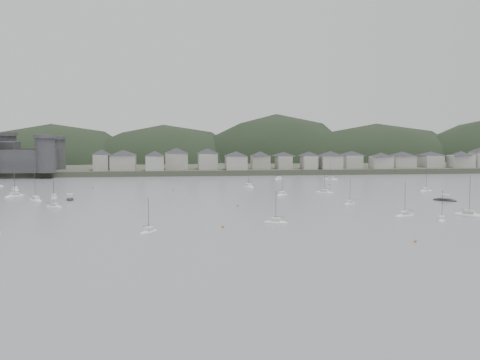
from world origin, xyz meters
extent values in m
plane|color=slate|center=(0.00, 0.00, 0.00)|extent=(900.00, 900.00, 0.00)
cube|color=#383D2D|center=(0.00, 295.00, 1.50)|extent=(900.00, 250.00, 3.00)
ellipsoid|color=black|center=(-110.87, 271.94, -10.14)|extent=(138.98, 92.48, 81.13)
ellipsoid|color=black|center=(-32.30, 272.87, -9.97)|extent=(132.08, 90.41, 79.74)
ellipsoid|color=black|center=(50.65, 272.93, -12.68)|extent=(133.88, 88.37, 101.41)
ellipsoid|color=black|center=(125.95, 267.91, -10.32)|extent=(165.81, 81.78, 82.55)
cylinder|color=#333336|center=(-92.00, 166.00, 12.00)|extent=(10.00, 10.00, 18.00)
cylinder|color=#333336|center=(-120.00, 196.00, 12.50)|extent=(11.00, 11.00, 19.00)
cylinder|color=#333336|center=(-92.00, 194.00, 11.50)|extent=(10.00, 10.00, 17.00)
cube|color=#333336|center=(-120.00, 195.00, 9.00)|extent=(56.00, 3.50, 12.00)
cube|color=#333336|center=(-92.00, 180.00, 9.00)|extent=(3.50, 30.00, 12.00)
cube|color=#9C998F|center=(-65.00, 181.96, 7.29)|extent=(8.34, 12.91, 8.59)
pyramid|color=#2C2C31|center=(-65.00, 181.96, 13.09)|extent=(15.78, 15.78, 3.01)
cube|color=#9C998F|center=(-53.32, 181.32, 7.18)|extent=(13.68, 13.35, 8.36)
pyramid|color=#2C2C31|center=(-53.32, 181.32, 12.82)|extent=(20.07, 20.07, 2.93)
cube|color=#A7A49D|center=(-35.57, 176.02, 7.04)|extent=(9.78, 10.20, 8.08)
pyramid|color=#2C2C31|center=(-35.57, 176.02, 12.49)|extent=(14.83, 14.83, 2.83)
cube|color=#9C998F|center=(-23.51, 185.65, 7.55)|extent=(12.59, 13.33, 9.09)
pyramid|color=#2C2C31|center=(-23.51, 185.65, 13.68)|extent=(19.24, 19.24, 3.18)
cube|color=#A7A49D|center=(-5.75, 184.10, 7.43)|extent=(10.74, 12.17, 8.87)
pyramid|color=#2C2C31|center=(-5.75, 184.10, 13.42)|extent=(17.01, 17.01, 3.10)
cube|color=#9C998F|center=(9.92, 177.53, 6.85)|extent=(11.63, 12.09, 7.69)
pyramid|color=#2C2C31|center=(9.92, 177.53, 12.04)|extent=(17.61, 17.61, 2.69)
cube|color=#9C998F|center=(25.25, 186.19, 6.72)|extent=(10.37, 9.35, 7.44)
pyramid|color=#2C2C31|center=(25.25, 186.19, 11.74)|extent=(14.65, 14.65, 2.60)
cube|color=#9C998F|center=(38.63, 183.79, 6.61)|extent=(8.24, 12.20, 7.22)
pyramid|color=#2C2C31|center=(38.63, 183.79, 11.48)|extent=(15.17, 15.17, 2.53)
cube|color=#A7A49D|center=(52.50, 178.55, 6.73)|extent=(8.06, 10.91, 7.46)
pyramid|color=#2C2C31|center=(52.50, 178.55, 11.77)|extent=(14.08, 14.08, 2.61)
cube|color=#9C998F|center=(64.81, 177.06, 6.83)|extent=(11.73, 11.78, 7.66)
pyramid|color=#2C2C31|center=(64.81, 177.06, 12.00)|extent=(17.46, 17.46, 2.68)
cube|color=#A7A49D|center=(80.64, 186.91, 6.67)|extent=(10.19, 13.02, 7.33)
pyramid|color=#2C2C31|center=(80.64, 186.91, 11.62)|extent=(17.23, 17.23, 2.57)
cube|color=#A7A49D|center=(95.55, 178.06, 6.44)|extent=(11.70, 9.81, 6.88)
pyramid|color=#2C2C31|center=(95.55, 178.06, 11.08)|extent=(15.97, 15.97, 2.41)
cube|color=#A7A49D|center=(112.40, 186.91, 6.50)|extent=(12.83, 12.48, 7.00)
pyramid|color=#2C2C31|center=(112.40, 186.91, 11.22)|extent=(18.79, 18.79, 2.45)
cube|color=#A7A49D|center=(130.73, 187.42, 6.48)|extent=(11.07, 13.50, 6.97)
pyramid|color=#2C2C31|center=(130.73, 187.42, 11.19)|extent=(18.25, 18.25, 2.44)
cube|color=#A7A49D|center=(146.02, 179.72, 6.67)|extent=(13.75, 9.12, 7.34)
pyramid|color=#2C2C31|center=(146.02, 179.72, 11.62)|extent=(16.97, 16.97, 2.57)
ellipsoid|color=silver|center=(59.99, 15.71, 0.05)|extent=(8.01, 9.35, 1.88)
cube|color=silver|center=(59.99, 15.71, 1.29)|extent=(3.62, 3.88, 0.70)
cylinder|color=#3F3F42|center=(59.99, 15.71, 6.08)|extent=(0.12, 0.12, 11.76)
cylinder|color=#3F3F42|center=(58.98, 14.35, 1.84)|extent=(2.60, 3.46, 0.10)
ellipsoid|color=silver|center=(34.59, 80.25, 0.05)|extent=(7.67, 6.62, 1.55)
cube|color=silver|center=(34.59, 80.25, 1.12)|extent=(3.19, 2.99, 0.70)
cylinder|color=#3F3F42|center=(34.59, 80.25, 5.03)|extent=(0.12, 0.12, 9.67)
cylinder|color=#3F3F42|center=(35.70, 81.09, 1.67)|extent=(2.84, 2.17, 0.10)
ellipsoid|color=silver|center=(-63.79, 49.21, 0.05)|extent=(6.84, 4.85, 1.32)
cube|color=silver|center=(-63.79, 49.21, 1.01)|extent=(2.72, 2.33, 0.70)
cylinder|color=#3F3F42|center=(-63.79, 49.21, 4.32)|extent=(0.12, 0.12, 8.25)
cylinder|color=#3F3F42|center=(-64.85, 48.68, 1.56)|extent=(2.70, 1.42, 0.10)
ellipsoid|color=silver|center=(47.84, 8.14, 0.05)|extent=(4.90, 6.79, 1.31)
cube|color=silver|center=(47.84, 8.14, 1.01)|extent=(2.34, 2.70, 0.70)
cylinder|color=#3F3F42|center=(47.84, 8.14, 4.30)|extent=(0.12, 0.12, 8.20)
cylinder|color=#3F3F42|center=(48.39, 7.09, 1.56)|extent=(1.46, 2.66, 0.10)
ellipsoid|color=silver|center=(-69.23, 75.47, 0.05)|extent=(3.38, 7.55, 1.46)
cube|color=silver|center=(-69.23, 75.47, 1.08)|extent=(1.96, 2.76, 0.70)
cylinder|color=#3F3F42|center=(-69.23, 75.47, 4.76)|extent=(0.12, 0.12, 9.11)
cylinder|color=#3F3F42|center=(-69.42, 74.17, 1.63)|extent=(0.58, 3.26, 0.10)
ellipsoid|color=silver|center=(-84.71, 81.08, 0.05)|extent=(7.47, 9.91, 1.93)
cube|color=silver|center=(-84.71, 81.08, 1.32)|extent=(3.52, 3.99, 0.70)
cylinder|color=#3F3F42|center=(-84.71, 81.08, 6.23)|extent=(0.12, 0.12, 12.06)
cylinder|color=#3F3F42|center=(-83.85, 79.57, 1.87)|extent=(2.24, 3.82, 0.10)
ellipsoid|color=silver|center=(33.83, 45.32, 0.05)|extent=(6.46, 6.25, 1.36)
cube|color=silver|center=(33.83, 45.32, 1.03)|extent=(2.76, 2.72, 0.70)
cylinder|color=#3F3F42|center=(33.83, 45.32, 4.46)|extent=(0.12, 0.12, 8.51)
cylinder|color=#3F3F42|center=(34.73, 44.48, 1.58)|extent=(2.31, 2.17, 0.10)
ellipsoid|color=silver|center=(41.12, 17.26, 0.05)|extent=(8.24, 5.74, 1.59)
cube|color=silver|center=(41.12, 17.26, 1.14)|extent=(3.26, 2.78, 0.70)
cylinder|color=#3F3F42|center=(41.12, 17.26, 5.16)|extent=(0.12, 0.12, 9.91)
cylinder|color=#3F3F42|center=(42.40, 16.64, 1.69)|extent=(3.25, 1.65, 0.10)
ellipsoid|color=silver|center=(-73.96, 67.50, 0.05)|extent=(7.83, 9.88, 1.95)
cube|color=silver|center=(-73.96, 67.50, 1.32)|extent=(3.63, 4.02, 0.70)
cylinder|color=#3F3F42|center=(-73.96, 67.50, 6.28)|extent=(0.12, 0.12, 12.16)
cylinder|color=#3F3F42|center=(-74.90, 66.02, 1.87)|extent=(2.42, 3.75, 0.10)
ellipsoid|color=silver|center=(1.92, 9.96, 0.05)|extent=(7.08, 3.96, 1.35)
cube|color=silver|center=(1.92, 9.96, 1.02)|extent=(2.68, 2.09, 0.70)
cylinder|color=#3F3F42|center=(1.92, 9.96, 4.42)|extent=(0.12, 0.12, 8.44)
cylinder|color=#3F3F42|center=(3.08, 10.30, 1.57)|extent=(2.94, 0.94, 0.10)
ellipsoid|color=silver|center=(-31.29, -0.31, 0.05)|extent=(5.44, 6.73, 1.33)
cube|color=silver|center=(-31.29, -0.31, 1.02)|extent=(2.51, 2.75, 0.70)
cylinder|color=#3F3F42|center=(-31.29, -0.31, 4.36)|extent=(0.12, 0.12, 8.32)
cylinder|color=#3F3F42|center=(-31.95, 0.69, 1.57)|extent=(1.73, 2.56, 0.10)
ellipsoid|color=silver|center=(54.44, 140.29, 0.05)|extent=(7.66, 6.24, 1.52)
cube|color=silver|center=(54.44, 140.29, 1.11)|extent=(3.14, 2.87, 0.70)
cylinder|color=#3F3F42|center=(54.44, 140.29, 4.94)|extent=(0.12, 0.12, 9.49)
cylinder|color=#3F3F42|center=(53.30, 139.53, 1.66)|extent=(2.89, 1.98, 0.10)
ellipsoid|color=silver|center=(16.20, 73.78, 0.05)|extent=(6.94, 8.61, 1.70)
cube|color=silver|center=(16.20, 73.78, 1.20)|extent=(3.20, 3.52, 0.70)
cylinder|color=#3F3F42|center=(16.20, 73.78, 5.52)|extent=(0.12, 0.12, 10.64)
cylinder|color=#3F3F42|center=(15.36, 75.07, 1.75)|extent=(2.18, 3.26, 0.10)
ellipsoid|color=silver|center=(-91.41, 106.25, 0.05)|extent=(5.86, 7.67, 1.50)
cube|color=silver|center=(-91.41, 106.25, 1.10)|extent=(2.75, 3.09, 0.70)
cylinder|color=#3F3F42|center=(-91.41, 106.25, 4.88)|extent=(0.12, 0.12, 9.36)
cylinder|color=#3F3F42|center=(-92.10, 105.08, 1.65)|extent=(1.79, 2.96, 0.10)
ellipsoid|color=silver|center=(7.57, 106.18, 0.05)|extent=(5.32, 10.12, 1.93)
cube|color=silver|center=(7.57, 106.18, 1.32)|extent=(2.88, 3.79, 0.70)
cylinder|color=#3F3F42|center=(7.57, 106.18, 6.24)|extent=(0.12, 0.12, 12.08)
cylinder|color=#3F3F42|center=(7.98, 107.87, 1.87)|extent=(1.14, 4.24, 0.10)
ellipsoid|color=silver|center=(28.59, 145.89, 0.05)|extent=(6.56, 7.03, 1.46)
cube|color=silver|center=(28.59, 145.89, 1.08)|extent=(2.89, 2.98, 0.70)
cylinder|color=#3F3F42|center=(28.59, 145.89, 4.76)|extent=(0.12, 0.12, 9.12)
cylinder|color=#3F3F42|center=(27.73, 146.88, 1.63)|extent=(2.23, 2.54, 0.10)
ellipsoid|color=silver|center=(77.82, 81.14, 0.05)|extent=(7.95, 5.86, 1.54)
cube|color=silver|center=(77.82, 81.14, 1.12)|extent=(3.18, 2.78, 0.70)
cylinder|color=#3F3F42|center=(77.82, 81.14, 5.02)|extent=(0.12, 0.12, 9.64)
cylinder|color=#3F3F42|center=(79.03, 80.48, 1.67)|extent=(3.09, 1.75, 0.10)
ellipsoid|color=black|center=(70.22, 50.37, 0.05)|extent=(8.14, 8.46, 1.90)
cube|color=silver|center=(70.22, 50.37, 1.65)|extent=(3.53, 3.54, 1.40)
cylinder|color=#3F3F42|center=(70.22, 50.37, 2.55)|extent=(0.10, 0.10, 1.20)
ellipsoid|color=black|center=(-62.26, 68.82, 0.05)|extent=(3.86, 7.54, 1.58)
cube|color=silver|center=(-62.26, 68.82, 1.49)|extent=(2.37, 2.49, 1.40)
cylinder|color=#3F3F42|center=(-62.26, 68.82, 2.39)|extent=(0.10, 0.10, 1.20)
sphere|color=#AC6A39|center=(46.27, 113.42, 0.15)|extent=(0.70, 0.70, 0.70)
sphere|color=#AC6A39|center=(-25.42, 97.89, 0.15)|extent=(0.70, 0.70, 0.70)
sphere|color=#AC6A39|center=(-12.76, 4.89, 0.15)|extent=(0.70, 0.70, 0.70)
sphere|color=#AC6A39|center=(-59.99, 110.15, 0.15)|extent=(0.70, 0.70, 0.70)
sphere|color=#AC6A39|center=(28.01, -18.98, 0.15)|extent=(0.70, 0.70, 0.70)
sphere|color=#AC6A39|center=(-4.30, 44.85, 0.15)|extent=(0.70, 0.70, 0.70)
camera|label=1|loc=(-25.03, -135.17, 24.37)|focal=41.63mm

